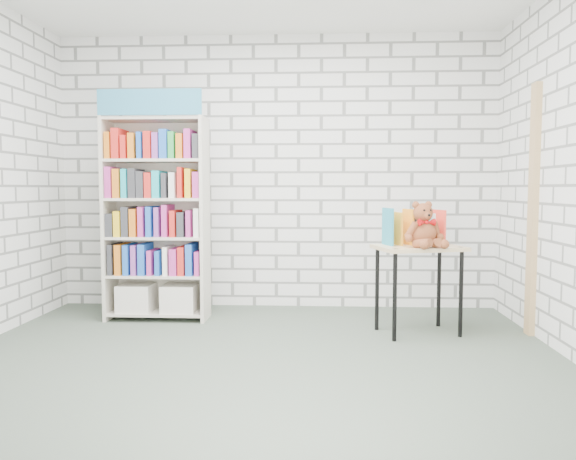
{
  "coord_description": "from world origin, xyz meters",
  "views": [
    {
      "loc": [
        0.43,
        -3.82,
        1.24
      ],
      "look_at": [
        0.18,
        0.95,
        0.88
      ],
      "focal_mm": 35.0,
      "sensor_mm": 36.0,
      "label": 1
    }
  ],
  "objects": [
    {
      "name": "room_shell",
      "position": [
        0.0,
        0.0,
        1.78
      ],
      "size": [
        4.52,
        4.02,
        2.81
      ],
      "color": "silver",
      "rests_on": "ground"
    },
    {
      "name": "display_table",
      "position": [
        1.29,
        0.94,
        0.64
      ],
      "size": [
        0.8,
        0.66,
        0.75
      ],
      "color": "tan",
      "rests_on": "ground"
    },
    {
      "name": "bookshelf",
      "position": [
        -1.07,
        1.36,
        0.97
      ],
      "size": [
        0.94,
        0.37,
        2.12
      ],
      "color": "beige",
      "rests_on": "ground"
    },
    {
      "name": "door_trim",
      "position": [
        2.23,
        0.95,
        1.05
      ],
      "size": [
        0.05,
        0.12,
        2.1
      ],
      "primitive_type": "cube",
      "color": "tan",
      "rests_on": "ground"
    },
    {
      "name": "ground",
      "position": [
        0.0,
        0.0,
        0.0
      ],
      "size": [
        4.5,
        4.5,
        0.0
      ],
      "primitive_type": "plane",
      "color": "#445043",
      "rests_on": "ground"
    },
    {
      "name": "teddy_bear",
      "position": [
        1.31,
        0.83,
        0.9
      ],
      "size": [
        0.35,
        0.34,
        0.38
      ],
      "color": "brown",
      "rests_on": "display_table"
    },
    {
      "name": "table_books",
      "position": [
        1.26,
        1.05,
        0.89
      ],
      "size": [
        0.53,
        0.34,
        0.29
      ],
      "color": "teal",
      "rests_on": "display_table"
    }
  ]
}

